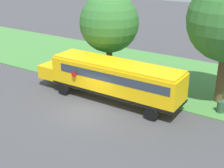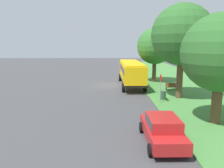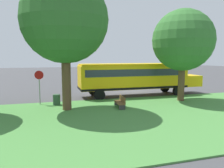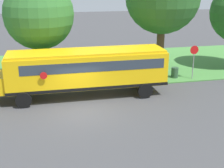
{
  "view_description": "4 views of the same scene",
  "coord_description": "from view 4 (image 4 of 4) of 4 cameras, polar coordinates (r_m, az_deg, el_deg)",
  "views": [
    {
      "loc": [
        15.8,
        12.45,
        10.45
      ],
      "look_at": [
        -1.49,
        1.27,
        1.99
      ],
      "focal_mm": 50.0,
      "sensor_mm": 36.0,
      "label": 1
    },
    {
      "loc": [
        0.11,
        29.0,
        5.39
      ],
      "look_at": [
        -0.19,
        5.78,
        1.19
      ],
      "focal_mm": 35.0,
      "sensor_mm": 36.0,
      "label": 2
    },
    {
      "loc": [
        -22.47,
        8.67,
        3.81
      ],
      "look_at": [
        -2.32,
        2.8,
        1.19
      ],
      "focal_mm": 35.0,
      "sensor_mm": 36.0,
      "label": 3
    },
    {
      "loc": [
        17.2,
        -1.9,
        7.62
      ],
      "look_at": [
        -1.53,
        2.19,
        1.14
      ],
      "focal_mm": 50.0,
      "sensor_mm": 36.0,
      "label": 4
    }
  ],
  "objects": [
    {
      "name": "school_bus",
      "position": [
        20.9,
        -5.3,
        2.77
      ],
      "size": [
        2.85,
        12.42,
        3.16
      ],
      "color": "yellow",
      "rests_on": "ground"
    },
    {
      "name": "park_bench",
      "position": [
        26.21,
        0.33,
        2.84
      ],
      "size": [
        1.63,
        0.62,
        0.92
      ],
      "color": "brown",
      "rests_on": "ground"
    },
    {
      "name": "oak_tree_beside_bus",
      "position": [
        23.65,
        -13.65,
        12.16
      ],
      "size": [
        5.11,
        5.11,
        7.74
      ],
      "color": "brown",
      "rests_on": "ground"
    },
    {
      "name": "trash_bin",
      "position": [
        25.55,
        11.39,
        1.99
      ],
      "size": [
        0.56,
        0.56,
        0.9
      ],
      "primitive_type": "cylinder",
      "color": "#2D4C33",
      "rests_on": "ground"
    },
    {
      "name": "stop_sign",
      "position": [
        25.25,
        14.71,
        4.57
      ],
      "size": [
        0.08,
        0.68,
        2.74
      ],
      "color": "gray",
      "rests_on": "ground"
    },
    {
      "name": "grass_verge",
      "position": [
        28.3,
        -8.03,
        2.94
      ],
      "size": [
        12.0,
        80.0,
        0.08
      ],
      "primitive_type": "cube",
      "color": "#47843D",
      "rests_on": "ground"
    },
    {
      "name": "ground_plane",
      "position": [
        18.91,
        -5.53,
        -5.2
      ],
      "size": [
        120.0,
        120.0,
        0.0
      ],
      "primitive_type": "plane",
      "color": "#424244"
    }
  ]
}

